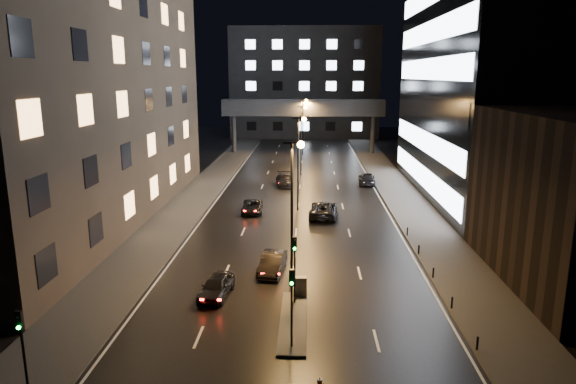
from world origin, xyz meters
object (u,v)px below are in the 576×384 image
Objects in this scene: car_toward_a at (323,209)px; utility_cabinet at (301,286)px; car_away_c at (252,207)px; car_away_a at (216,286)px; car_away_d at (284,180)px; car_away_b at (273,263)px; car_toward_b at (367,179)px.

car_toward_a reaches higher than utility_cabinet.
car_away_c is 0.79× the size of car_toward_a.
car_away_d is at bearing 92.89° from car_away_a.
utility_cabinet is at bearing 89.07° from car_toward_a.
car_away_c is at bearing 97.38° from car_away_a.
car_away_b is 0.98× the size of car_away_c.
car_away_a is 21.47m from car_away_c.
car_away_a is at bearing 73.90° from car_toward_a.
car_away_d is 4.04× the size of utility_cabinet.
car_toward_b is at bearing 76.68° from car_away_a.
car_away_b is 0.86× the size of car_toward_b.
car_toward_a is 17.79m from car_toward_b.
car_away_d reaches higher than car_away_a.
car_away_a is at bearing -100.74° from car_away_d.
car_away_c is (-3.39, 17.04, -0.10)m from car_away_b.
car_away_b is (3.44, 4.42, 0.02)m from car_away_a.
car_toward_a reaches higher than car_away_a.
utility_cabinet is at bearing -91.63° from car_away_d.
car_away_a is at bearing -121.58° from car_away_b.
car_away_a is at bearing 176.88° from utility_cabinet.
car_away_d is 0.90× the size of car_toward_a.
car_away_c is 7.75m from car_toward_a.
car_away_a is at bearing -92.80° from car_away_c.
car_away_d is (-0.59, 30.97, 0.02)m from car_away_b.
car_toward_b is at bearing 44.85° from car_away_c.
car_toward_b is 4.05× the size of utility_cabinet.
car_toward_b is (11.08, 1.24, 0.00)m from car_away_d.
car_away_b is 3.49× the size of utility_cabinet.
car_away_d is at bearing 75.93° from car_away_c.
utility_cabinet is (-2.01, -19.95, -0.01)m from car_toward_a.
car_toward_a is 20.05m from utility_cabinet.
car_away_a is 0.81× the size of car_away_d.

